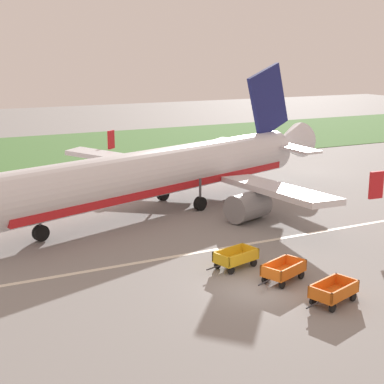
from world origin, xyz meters
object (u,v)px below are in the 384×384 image
(airplane, at_px, (168,171))
(baggage_cart_second_in_row, at_px, (283,271))
(baggage_cart_nearest, at_px, (333,292))
(baggage_cart_third_in_row, at_px, (236,258))

(airplane, xyz_separation_m, baggage_cart_second_in_row, (-0.50, -16.61, -2.45))
(baggage_cart_nearest, relative_size, baggage_cart_second_in_row, 1.01)
(airplane, distance_m, baggage_cart_nearest, 20.25)
(baggage_cart_second_in_row, bearing_deg, airplane, 88.28)
(airplane, relative_size, baggage_cart_third_in_row, 10.13)
(baggage_cart_third_in_row, bearing_deg, baggage_cart_nearest, -73.57)
(baggage_cart_nearest, bearing_deg, airplane, 90.20)
(baggage_cart_second_in_row, distance_m, baggage_cart_third_in_row, 3.19)
(baggage_cart_second_in_row, bearing_deg, baggage_cart_third_in_row, 114.37)
(baggage_cart_nearest, xyz_separation_m, baggage_cart_third_in_row, (-1.89, 6.39, 0.00))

